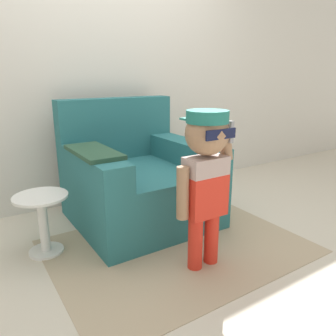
# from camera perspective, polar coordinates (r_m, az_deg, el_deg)

# --- Properties ---
(ground_plane) EXTENTS (10.00, 10.00, 0.00)m
(ground_plane) POSITION_cam_1_polar(r_m,az_deg,el_deg) (2.66, -3.00, -10.47)
(ground_plane) COLOR beige
(wall_back) EXTENTS (10.00, 0.05, 2.60)m
(wall_back) POSITION_cam_1_polar(r_m,az_deg,el_deg) (3.18, -11.79, 17.80)
(wall_back) COLOR silver
(wall_back) RESTS_ON ground_plane
(armchair) EXTENTS (1.06, 1.04, 0.99)m
(armchair) POSITION_cam_1_polar(r_m,az_deg,el_deg) (2.73, -5.35, -2.25)
(armchair) COLOR #286B70
(armchair) RESTS_ON ground_plane
(person_child) EXTENTS (0.40, 0.30, 0.99)m
(person_child) POSITION_cam_1_polar(r_m,az_deg,el_deg) (1.94, 6.55, 0.28)
(person_child) COLOR red
(person_child) RESTS_ON ground_plane
(side_table) EXTENTS (0.35, 0.35, 0.42)m
(side_table) POSITION_cam_1_polar(r_m,az_deg,el_deg) (2.37, -20.97, -8.17)
(side_table) COLOR white
(side_table) RESTS_ON ground_plane
(rug) EXTENTS (1.72, 1.29, 0.01)m
(rug) POSITION_cam_1_polar(r_m,az_deg,el_deg) (2.40, 1.73, -13.42)
(rug) COLOR tan
(rug) RESTS_ON ground_plane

